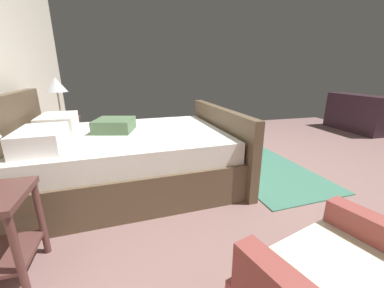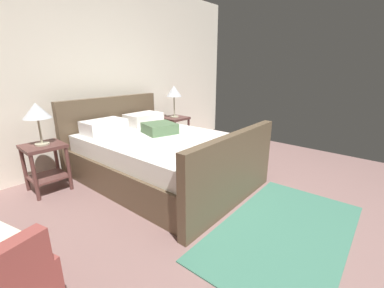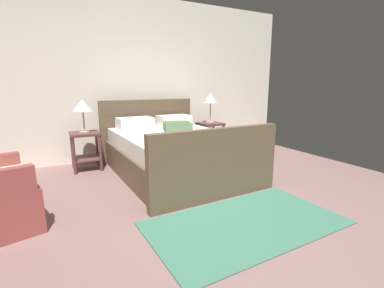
{
  "view_description": "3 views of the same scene",
  "coord_description": "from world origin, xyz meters",
  "px_view_note": "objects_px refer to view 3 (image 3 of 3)",
  "views": [
    {
      "loc": [
        -2.57,
        1.92,
        1.28
      ],
      "look_at": [
        -0.33,
        1.31,
        0.55
      ],
      "focal_mm": 22.02,
      "sensor_mm": 36.0,
      "label": 1
    },
    {
      "loc": [
        -2.03,
        -0.51,
        1.48
      ],
      "look_at": [
        -0.15,
        1.19,
        0.71
      ],
      "focal_mm": 23.3,
      "sensor_mm": 36.0,
      "label": 2
    },
    {
      "loc": [
        -1.5,
        -1.72,
        1.3
      ],
      "look_at": [
        -0.05,
        1.14,
        0.62
      ],
      "focal_mm": 25.49,
      "sensor_mm": 36.0,
      "label": 3
    }
  ],
  "objects_px": {
    "bed": "(174,151)",
    "table_lamp_left": "(83,106)",
    "table_lamp_right": "(211,98)",
    "nightstand_left": "(86,145)",
    "nightstand_right": "(210,133)"
  },
  "relations": [
    {
      "from": "table_lamp_right",
      "to": "nightstand_left",
      "type": "xyz_separation_m",
      "value": [
        -2.33,
        -0.11,
        -0.67
      ]
    },
    {
      "from": "bed",
      "to": "nightstand_right",
      "type": "height_order",
      "value": "bed"
    },
    {
      "from": "table_lamp_left",
      "to": "nightstand_right",
      "type": "bearing_deg",
      "value": 2.8
    },
    {
      "from": "bed",
      "to": "table_lamp_left",
      "type": "xyz_separation_m",
      "value": [
        -1.16,
        0.8,
        0.66
      ]
    },
    {
      "from": "nightstand_right",
      "to": "table_lamp_right",
      "type": "xyz_separation_m",
      "value": [
        0.0,
        0.0,
        0.67
      ]
    },
    {
      "from": "bed",
      "to": "nightstand_left",
      "type": "relative_size",
      "value": 3.96
    },
    {
      "from": "bed",
      "to": "table_lamp_left",
      "type": "distance_m",
      "value": 1.56
    },
    {
      "from": "table_lamp_right",
      "to": "table_lamp_left",
      "type": "relative_size",
      "value": 1.17
    },
    {
      "from": "table_lamp_right",
      "to": "table_lamp_left",
      "type": "distance_m",
      "value": 2.33
    },
    {
      "from": "nightstand_right",
      "to": "table_lamp_right",
      "type": "bearing_deg",
      "value": 0.0
    },
    {
      "from": "nightstand_left",
      "to": "table_lamp_right",
      "type": "bearing_deg",
      "value": 2.8
    },
    {
      "from": "bed",
      "to": "nightstand_right",
      "type": "relative_size",
      "value": 3.96
    },
    {
      "from": "bed",
      "to": "table_lamp_left",
      "type": "bearing_deg",
      "value": 145.52
    },
    {
      "from": "nightstand_left",
      "to": "table_lamp_left",
      "type": "relative_size",
      "value": 1.19
    },
    {
      "from": "table_lamp_left",
      "to": "bed",
      "type": "bearing_deg",
      "value": -34.48
    }
  ]
}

